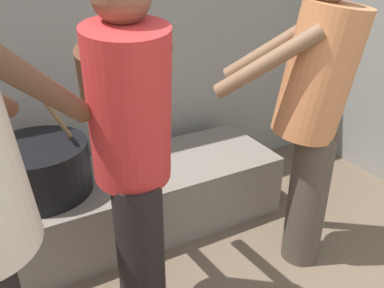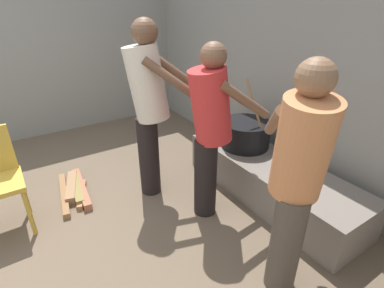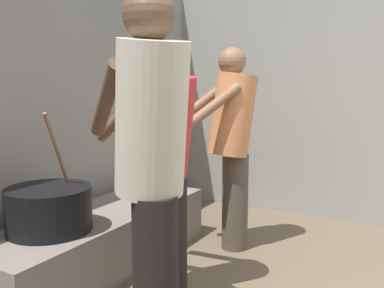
% 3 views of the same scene
% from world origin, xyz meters
% --- Properties ---
extents(ground_plane, '(10.63, 10.63, 0.00)m').
position_xyz_m(ground_plane, '(0.00, 0.00, 0.00)').
color(ground_plane, brown).
extents(block_enclosure_rear, '(5.10, 0.20, 2.17)m').
position_xyz_m(block_enclosure_rear, '(0.00, 2.66, 1.08)').
color(block_enclosure_rear, gray).
rests_on(block_enclosure_rear, ground_plane).
extents(hearth_ledge, '(1.87, 0.60, 0.39)m').
position_xyz_m(hearth_ledge, '(0.49, 2.14, 0.19)').
color(hearth_ledge, slate).
rests_on(hearth_ledge, ground_plane).
extents(cooking_pot_main, '(0.51, 0.51, 0.72)m').
position_xyz_m(cooking_pot_main, '(0.07, 2.16, 0.52)').
color(cooking_pot_main, black).
rests_on(cooking_pot_main, hearth_ledge).
extents(cook_in_red_shirt, '(0.45, 0.69, 1.51)m').
position_xyz_m(cook_in_red_shirt, '(0.35, 1.50, 0.86)').
color(cook_in_red_shirt, black).
rests_on(cook_in_red_shirt, ground_plane).
extents(cook_in_orange_shirt, '(0.69, 0.67, 1.54)m').
position_xyz_m(cook_in_orange_shirt, '(1.23, 1.48, 0.87)').
color(cook_in_orange_shirt, '#4C4238').
rests_on(cook_in_orange_shirt, ground_plane).
extents(cook_in_cream_shirt, '(0.67, 0.74, 1.66)m').
position_xyz_m(cook_in_cream_shirt, '(-0.21, 1.22, 0.95)').
color(cook_in_cream_shirt, black).
rests_on(cook_in_cream_shirt, ground_plane).
extents(firewood_pile, '(0.74, 0.33, 0.09)m').
position_xyz_m(firewood_pile, '(-0.61, 0.51, 0.04)').
color(firewood_pile, '#A26144').
rests_on(firewood_pile, ground_plane).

